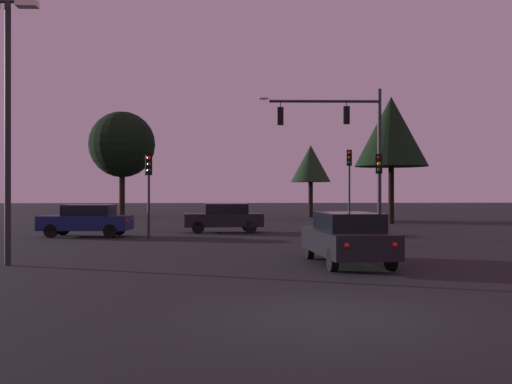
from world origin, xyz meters
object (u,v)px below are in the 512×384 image
object	(u,v)px
traffic_signal_mast_arm	(346,135)
traffic_light_median	(148,180)
traffic_light_corner_right	(349,173)
car_crossing_right	(87,220)
traffic_light_far_side	(379,178)
traffic_light_corner_left	(149,179)
tree_left_far	(122,145)
tree_behind_sign	(391,132)
car_nearside_lane	(347,237)
parking_lot_lamp_post	(8,96)
tree_center_horizon	(311,164)
car_crossing_left	(224,217)

from	to	relation	value
traffic_signal_mast_arm	traffic_light_median	bearing A→B (deg)	167.38
traffic_light_corner_right	car_crossing_right	distance (m)	14.66
traffic_light_corner_right	traffic_light_far_side	size ratio (longest dim) A/B	1.17
traffic_light_corner_left	tree_left_far	distance (m)	24.70
traffic_light_median	tree_behind_sign	size ratio (longest dim) A/B	0.46
traffic_light_corner_left	tree_behind_sign	xyz separation A→B (m)	(14.81, 12.40, 3.50)
tree_behind_sign	traffic_light_far_side	bearing A→B (deg)	-108.68
traffic_signal_mast_arm	tree_left_far	xyz separation A→B (m)	(-14.90, 21.26, 1.18)
car_nearside_lane	parking_lot_lamp_post	size ratio (longest dim) A/B	0.60
traffic_light_far_side	parking_lot_lamp_post	size ratio (longest dim) A/B	0.51
tree_left_far	car_nearside_lane	bearing A→B (deg)	-69.98
traffic_signal_mast_arm	tree_left_far	bearing A→B (deg)	125.03
traffic_signal_mast_arm	tree_center_horizon	size ratio (longest dim) A/B	1.20
traffic_light_far_side	car_nearside_lane	world-z (taller)	traffic_light_far_side
traffic_light_far_side	tree_behind_sign	distance (m)	13.70
traffic_signal_mast_arm	car_crossing_right	xyz separation A→B (m)	(-12.75, -1.08, -4.24)
car_nearside_lane	tree_behind_sign	world-z (taller)	tree_behind_sign
traffic_light_far_side	traffic_light_corner_left	bearing A→B (deg)	179.15
traffic_light_corner_left	traffic_light_corner_right	xyz separation A→B (m)	(10.57, 6.18, 0.47)
traffic_light_corner_left	tree_left_far	size ratio (longest dim) A/B	0.42
traffic_light_median	tree_left_far	world-z (taller)	tree_left_far
car_crossing_left	car_crossing_right	world-z (taller)	same
traffic_light_corner_left	car_nearside_lane	size ratio (longest dim) A/B	0.83
traffic_light_corner_right	tree_behind_sign	xyz separation A→B (m)	(4.25, 6.22, 3.03)
parking_lot_lamp_post	tree_center_horizon	size ratio (longest dim) A/B	1.25
car_crossing_right	traffic_light_median	bearing A→B (deg)	53.63
traffic_light_corner_left	traffic_light_median	world-z (taller)	traffic_light_median
traffic_light_corner_left	tree_behind_sign	world-z (taller)	tree_behind_sign
traffic_signal_mast_arm	traffic_light_corner_right	xyz separation A→B (m)	(0.94, 3.56, -1.83)
traffic_light_corner_right	car_crossing_left	xyz separation A→B (m)	(-7.13, -2.16, -2.41)
traffic_light_median	car_crossing_right	size ratio (longest dim) A/B	0.90
car_crossing_left	tree_left_far	world-z (taller)	tree_left_far
traffic_signal_mast_arm	traffic_light_corner_right	size ratio (longest dim) A/B	1.63
traffic_signal_mast_arm	parking_lot_lamp_post	distance (m)	17.40
traffic_light_corner_right	traffic_light_far_side	bearing A→B (deg)	-89.98
car_crossing_left	traffic_light_far_side	bearing A→B (deg)	-30.32
traffic_signal_mast_arm	parking_lot_lamp_post	size ratio (longest dim) A/B	0.96
car_crossing_right	car_crossing_left	bearing A→B (deg)	20.66
traffic_signal_mast_arm	car_crossing_right	bearing A→B (deg)	-175.16
tree_behind_sign	tree_left_far	bearing A→B (deg)	150.25
traffic_light_median	tree_left_far	size ratio (longest dim) A/B	0.43
traffic_light_corner_right	traffic_light_median	world-z (taller)	traffic_light_corner_right
traffic_light_corner_left	car_nearside_lane	world-z (taller)	traffic_light_corner_left
tree_center_horizon	traffic_light_far_side	bearing A→B (deg)	-90.65
tree_left_far	car_crossing_left	bearing A→B (deg)	-66.31
traffic_light_corner_left	traffic_light_median	distance (m)	4.96
traffic_light_median	tree_behind_sign	bearing A→B (deg)	25.82
car_crossing_right	parking_lot_lamp_post	distance (m)	11.80
tree_behind_sign	traffic_signal_mast_arm	bearing A→B (deg)	-117.96
car_crossing_left	parking_lot_lamp_post	bearing A→B (deg)	-114.84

